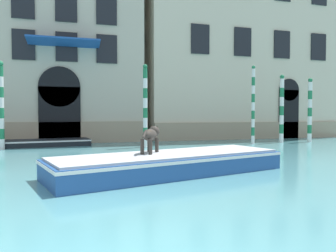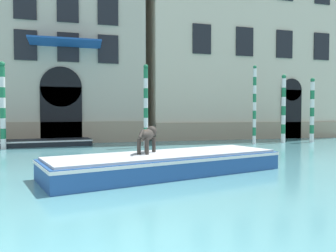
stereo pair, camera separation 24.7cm
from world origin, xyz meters
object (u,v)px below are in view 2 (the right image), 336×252
(mooring_pole_1, at_px, (254,105))
(mooring_pole_3, at_px, (312,110))
(mooring_pole_2, at_px, (146,106))
(mooring_pole_4, at_px, (3,105))
(boat_foreground, at_px, (167,163))
(boat_moored_near_palazzo, at_px, (35,143))
(mooring_pole_0, at_px, (283,108))
(dog_on_deck, at_px, (148,135))

(mooring_pole_1, bearing_deg, mooring_pole_3, 2.98)
(mooring_pole_2, bearing_deg, mooring_pole_4, 172.36)
(boat_foreground, xyz_separation_m, mooring_pole_1, (7.45, 7.94, 2.00))
(boat_moored_near_palazzo, height_order, mooring_pole_3, mooring_pole_3)
(boat_foreground, height_order, mooring_pole_0, mooring_pole_0)
(boat_foreground, distance_m, mooring_pole_0, 12.84)
(mooring_pole_0, bearing_deg, boat_moored_near_palazzo, 173.40)
(boat_moored_near_palazzo, height_order, mooring_pole_1, mooring_pole_1)
(mooring_pole_2, distance_m, mooring_pole_4, 7.20)
(boat_foreground, distance_m, mooring_pole_4, 10.90)
(boat_moored_near_palazzo, bearing_deg, boat_foreground, -71.09)
(dog_on_deck, height_order, boat_moored_near_palazzo, dog_on_deck)
(boat_foreground, height_order, mooring_pole_3, mooring_pole_3)
(boat_foreground, distance_m, mooring_pole_3, 14.30)
(mooring_pole_0, distance_m, mooring_pole_2, 8.75)
(boat_foreground, bearing_deg, mooring_pole_2, 67.67)
(dog_on_deck, distance_m, mooring_pole_2, 7.77)
(dog_on_deck, xyz_separation_m, mooring_pole_0, (10.19, 8.06, 0.98))
(dog_on_deck, xyz_separation_m, mooring_pole_1, (7.99, 7.71, 1.19))
(boat_foreground, relative_size, mooring_pole_0, 1.77)
(mooring_pole_0, relative_size, mooring_pole_3, 1.04)
(boat_foreground, xyz_separation_m, boat_moored_near_palazzo, (-4.87, 9.96, -0.14))
(mooring_pole_0, bearing_deg, boat_foreground, -139.35)
(mooring_pole_1, bearing_deg, boat_foreground, -133.19)
(boat_foreground, bearing_deg, mooring_pole_3, 19.44)
(boat_foreground, xyz_separation_m, mooring_pole_3, (11.62, 8.16, 1.71))
(dog_on_deck, bearing_deg, mooring_pole_3, -26.05)
(mooring_pole_2, height_order, mooring_pole_4, mooring_pole_2)
(mooring_pole_0, distance_m, mooring_pole_1, 2.23)
(mooring_pole_1, bearing_deg, dog_on_deck, -136.02)
(mooring_pole_0, bearing_deg, dog_on_deck, -141.66)
(mooring_pole_0, xyz_separation_m, mooring_pole_2, (-8.73, -0.50, 0.10))
(boat_foreground, relative_size, mooring_pole_2, 1.69)
(mooring_pole_2, bearing_deg, dog_on_deck, -100.89)
(dog_on_deck, relative_size, mooring_pole_0, 0.26)
(dog_on_deck, distance_m, mooring_pole_3, 14.54)
(boat_moored_near_palazzo, distance_m, mooring_pole_1, 12.67)
(boat_moored_near_palazzo, bearing_deg, mooring_pole_1, -16.49)
(boat_foreground, distance_m, mooring_pole_1, 11.07)
(boat_moored_near_palazzo, height_order, mooring_pole_4, mooring_pole_4)
(mooring_pole_4, bearing_deg, mooring_pole_0, -1.65)
(mooring_pole_1, relative_size, mooring_pole_3, 1.15)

